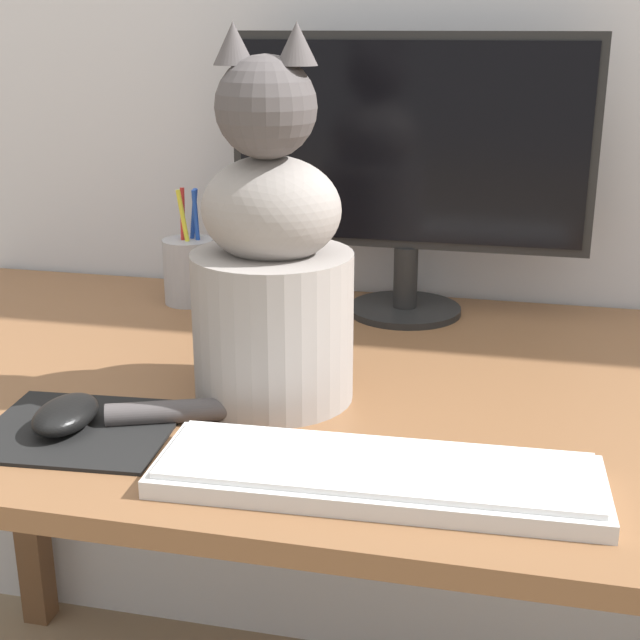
# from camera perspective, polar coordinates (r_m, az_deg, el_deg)

# --- Properties ---
(desk) EXTENTS (1.42, 0.75, 0.71)m
(desk) POSITION_cam_1_polar(r_m,az_deg,el_deg) (1.14, 1.11, -7.67)
(desk) COLOR brown
(desk) RESTS_ON ground_plane
(monitor) EXTENTS (0.52, 0.17, 0.41)m
(monitor) POSITION_cam_1_polar(r_m,az_deg,el_deg) (1.30, 5.72, 10.10)
(monitor) COLOR black
(monitor) RESTS_ON desk
(keyboard) EXTENTS (0.43, 0.15, 0.02)m
(keyboard) POSITION_cam_1_polar(r_m,az_deg,el_deg) (0.86, 3.65, -9.84)
(keyboard) COLOR silver
(keyboard) RESTS_ON desk
(mousepad_left) EXTENTS (0.21, 0.19, 0.00)m
(mousepad_left) POSITION_cam_1_polar(r_m,az_deg,el_deg) (1.00, -15.14, -6.78)
(mousepad_left) COLOR black
(mousepad_left) RESTS_ON desk
(computer_mouse_left) EXTENTS (0.06, 0.10, 0.03)m
(computer_mouse_left) POSITION_cam_1_polar(r_m,az_deg,el_deg) (1.00, -15.97, -5.83)
(computer_mouse_left) COLOR black
(computer_mouse_left) RESTS_ON mousepad_left
(cat) EXTENTS (0.25, 0.23, 0.42)m
(cat) POSITION_cam_1_polar(r_m,az_deg,el_deg) (1.00, -3.17, 3.29)
(cat) COLOR gray
(cat) RESTS_ON desk
(pen_cup) EXTENTS (0.08, 0.08, 0.18)m
(pen_cup) POSITION_cam_1_polar(r_m,az_deg,el_deg) (1.40, -8.39, 3.21)
(pen_cup) COLOR #99999E
(pen_cup) RESTS_ON desk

